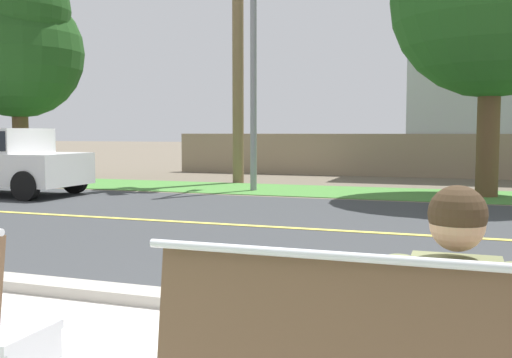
% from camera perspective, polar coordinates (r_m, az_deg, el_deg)
% --- Properties ---
extents(ground_plane, '(140.00, 140.00, 0.00)m').
position_cam_1_polar(ground_plane, '(10.19, 10.03, -3.70)').
color(ground_plane, '#665B4C').
extents(curb_edge, '(44.00, 0.30, 0.11)m').
position_cam_1_polar(curb_edge, '(4.81, -1.13, -12.34)').
color(curb_edge, '#ADA89E').
rests_on(curb_edge, ground_plane).
extents(street_asphalt, '(52.00, 8.00, 0.01)m').
position_cam_1_polar(street_asphalt, '(8.73, 8.44, -5.03)').
color(street_asphalt, '#383A3D').
rests_on(street_asphalt, ground_plane).
extents(road_centre_line, '(48.00, 0.14, 0.01)m').
position_cam_1_polar(road_centre_line, '(8.73, 8.44, -5.00)').
color(road_centre_line, '#E0CC4C').
rests_on(road_centre_line, ground_plane).
extents(far_verge_grass, '(48.00, 2.80, 0.02)m').
position_cam_1_polar(far_verge_grass, '(14.23, 12.70, -1.37)').
color(far_verge_grass, '#478438').
rests_on(far_verge_grass, ground_plane).
extents(seated_person_olive, '(0.52, 0.68, 1.25)m').
position_cam_1_polar(seated_person_olive, '(2.58, 18.73, -13.25)').
color(seated_person_olive, black).
rests_on(seated_person_olive, ground_plane).
extents(streetlamp, '(0.24, 2.10, 6.82)m').
position_cam_1_polar(streetlamp, '(14.90, 0.02, 14.07)').
color(streetlamp, gray).
rests_on(streetlamp, ground_plane).
extents(shade_tree_far_left, '(3.75, 3.75, 6.18)m').
position_cam_1_polar(shade_tree_far_left, '(18.61, -22.00, 12.15)').
color(shade_tree_far_left, brown).
rests_on(shade_tree_far_left, ground_plane).
extents(garden_wall, '(13.00, 0.36, 1.40)m').
position_cam_1_polar(garden_wall, '(19.83, 10.08, 2.32)').
color(garden_wall, gray).
rests_on(garden_wall, ground_plane).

